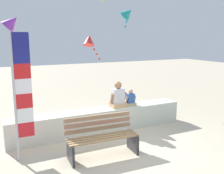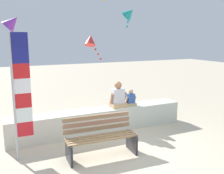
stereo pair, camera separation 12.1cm
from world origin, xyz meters
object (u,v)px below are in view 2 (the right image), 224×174
person_adult (118,97)px  flag_banner (19,91)px  person_child (131,99)px  kite_purple (12,23)px  park_bench (100,138)px  kite_teal (129,13)px  kite_red (90,40)px

person_adult → flag_banner: bearing=-162.8°
person_child → kite_purple: 3.84m
park_bench → person_child: size_ratio=3.35×
kite_teal → kite_purple: bearing=-154.3°
flag_banner → kite_teal: (4.74, 3.91, 2.07)m
park_bench → flag_banner: size_ratio=0.60×
person_adult → park_bench: bearing=-128.9°
park_bench → kite_teal: (3.14, 4.45, 3.18)m
flag_banner → kite_purple: kite_purple is taller
kite_teal → kite_purple: 5.21m
kite_red → kite_purple: 3.72m
park_bench → kite_red: bearing=72.2°
park_bench → kite_red: size_ratio=1.57×
person_adult → flag_banner: (-2.72, -0.84, 0.59)m
kite_teal → person_child: bearing=-117.5°
person_adult → kite_red: bearing=84.3°
person_adult → kite_red: (0.30, 3.04, 1.58)m
flag_banner → kite_purple: (0.08, 1.66, 1.47)m
person_adult → kite_teal: (2.01, 3.06, 2.66)m
person_child → park_bench: bearing=-138.0°
person_adult → person_child: (0.42, 0.00, -0.10)m
kite_red → kite_teal: (1.71, 0.03, 1.08)m
person_adult → kite_red: size_ratio=0.73×
park_bench → flag_banner: (-1.60, 0.55, 1.11)m
person_child → kite_purple: size_ratio=0.48×
flag_banner → kite_purple: bearing=87.4°
park_bench → kite_purple: size_ratio=1.59×
flag_banner → kite_teal: kite_teal is taller
person_adult → person_child: bearing=0.0°
flag_banner → kite_red: 5.02m
person_child → kite_red: (-0.12, 3.04, 1.68)m
kite_purple → park_bench: bearing=-55.4°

